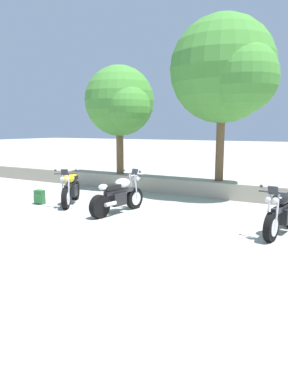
{
  "coord_description": "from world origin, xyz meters",
  "views": [
    {
      "loc": [
        4.27,
        -7.06,
        2.34
      ],
      "look_at": [
        -0.52,
        1.2,
        0.65
      ],
      "focal_mm": 33.8,
      "sensor_mm": 36.0,
      "label": 1
    }
  ],
  "objects_px": {
    "motorcycle_yellow_near_left": "(70,189)",
    "motorcycle_black_far_right": "(282,213)",
    "rider_backpack": "(39,196)",
    "leafy_tree_far_left": "(121,103)",
    "leafy_tree_mid_left": "(227,71)",
    "motorcycle_white_centre": "(119,196)"
  },
  "relations": [
    {
      "from": "motorcycle_white_centre",
      "to": "rider_backpack",
      "type": "relative_size",
      "value": 4.39
    },
    {
      "from": "motorcycle_yellow_near_left",
      "to": "motorcycle_black_far_right",
      "type": "relative_size",
      "value": 0.91
    },
    {
      "from": "motorcycle_white_centre",
      "to": "leafy_tree_mid_left",
      "type": "bearing_deg",
      "value": 64.21
    },
    {
      "from": "motorcycle_yellow_near_left",
      "to": "rider_backpack",
      "type": "relative_size",
      "value": 3.97
    },
    {
      "from": "motorcycle_white_centre",
      "to": "leafy_tree_far_left",
      "type": "distance_m",
      "value": 5.1
    },
    {
      "from": "motorcycle_yellow_near_left",
      "to": "leafy_tree_far_left",
      "type": "bearing_deg",
      "value": 95.13
    },
    {
      "from": "leafy_tree_far_left",
      "to": "leafy_tree_mid_left",
      "type": "xyz_separation_m",
      "value": [
        4.05,
        0.08,
        0.84
      ]
    },
    {
      "from": "motorcycle_white_centre",
      "to": "motorcycle_black_far_right",
      "type": "distance_m",
      "value": 4.29
    },
    {
      "from": "motorcycle_white_centre",
      "to": "leafy_tree_mid_left",
      "type": "distance_m",
      "value": 5.48
    },
    {
      "from": "leafy_tree_mid_left",
      "to": "motorcycle_white_centre",
      "type": "bearing_deg",
      "value": -115.79
    },
    {
      "from": "rider_backpack",
      "to": "leafy_tree_far_left",
      "type": "xyz_separation_m",
      "value": [
        0.53,
        3.83,
        3.06
      ]
    },
    {
      "from": "motorcycle_yellow_near_left",
      "to": "leafy_tree_mid_left",
      "type": "height_order",
      "value": "leafy_tree_mid_left"
    },
    {
      "from": "motorcycle_white_centre",
      "to": "rider_backpack",
      "type": "height_order",
      "value": "motorcycle_white_centre"
    },
    {
      "from": "motorcycle_yellow_near_left",
      "to": "leafy_tree_far_left",
      "type": "height_order",
      "value": "leafy_tree_far_left"
    },
    {
      "from": "motorcycle_yellow_near_left",
      "to": "rider_backpack",
      "type": "xyz_separation_m",
      "value": [
        -0.83,
        -0.5,
        -0.24
      ]
    },
    {
      "from": "motorcycle_yellow_near_left",
      "to": "leafy_tree_far_left",
      "type": "relative_size",
      "value": 0.45
    },
    {
      "from": "leafy_tree_mid_left",
      "to": "rider_backpack",
      "type": "bearing_deg",
      "value": -139.53
    },
    {
      "from": "leafy_tree_far_left",
      "to": "leafy_tree_mid_left",
      "type": "height_order",
      "value": "leafy_tree_mid_left"
    },
    {
      "from": "motorcycle_black_far_right",
      "to": "leafy_tree_mid_left",
      "type": "xyz_separation_m",
      "value": [
        -2.52,
        3.53,
        3.66
      ]
    },
    {
      "from": "motorcycle_black_far_right",
      "to": "motorcycle_yellow_near_left",
      "type": "bearing_deg",
      "value": 178.99
    },
    {
      "from": "rider_backpack",
      "to": "leafy_tree_far_left",
      "type": "height_order",
      "value": "leafy_tree_far_left"
    },
    {
      "from": "leafy_tree_far_left",
      "to": "motorcycle_yellow_near_left",
      "type": "bearing_deg",
      "value": -84.87
    }
  ]
}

